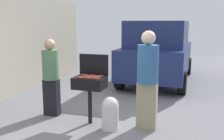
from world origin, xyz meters
name	(u,v)px	position (x,y,z in m)	size (l,w,h in m)	color
ground_plane	(97,121)	(0.00, 0.00, 0.00)	(24.00, 24.00, 0.00)	slate
house_wall_side	(5,45)	(-2.97, 1.00, 1.39)	(0.24, 8.00, 2.77)	#B2A893
bbq_grill	(90,84)	(-0.10, -0.12, 0.78)	(0.60, 0.44, 0.93)	black
grill_lid_open	(94,65)	(-0.10, 0.10, 1.14)	(0.60, 0.05, 0.42)	black
hot_dog_0	(88,76)	(-0.13, -0.11, 0.94)	(0.03, 0.03, 0.13)	#AD4228
hot_dog_1	(101,76)	(0.08, 0.01, 0.94)	(0.03, 0.03, 0.13)	#AD4228
hot_dog_2	(89,78)	(-0.06, -0.26, 0.94)	(0.03, 0.03, 0.13)	#B74C33
hot_dog_3	(95,76)	(0.00, -0.08, 0.94)	(0.03, 0.03, 0.13)	#C6593D
hot_dog_4	(84,77)	(-0.20, -0.18, 0.94)	(0.03, 0.03, 0.13)	#B74C33
hot_dog_5	(82,78)	(-0.20, -0.27, 0.94)	(0.03, 0.03, 0.13)	#B74C33
hot_dog_6	(84,75)	(-0.26, -0.03, 0.94)	(0.03, 0.03, 0.13)	#AD4228
hot_dog_7	(95,78)	(0.06, -0.24, 0.94)	(0.03, 0.03, 0.13)	#AD4228
hot_dog_8	(85,75)	(-0.26, 0.01, 0.94)	(0.03, 0.03, 0.13)	#AD4228
hot_dog_9	(97,77)	(0.05, -0.13, 0.94)	(0.03, 0.03, 0.13)	#AD4228
hot_dog_10	(89,76)	(-0.13, -0.05, 0.94)	(0.03, 0.03, 0.13)	#AD4228
hot_dog_11	(97,78)	(0.07, -0.17, 0.94)	(0.03, 0.03, 0.13)	#B74C33
hot_dog_12	(99,76)	(0.06, -0.05, 0.94)	(0.03, 0.03, 0.13)	#AD4228
hot_dog_13	(80,77)	(-0.26, -0.23, 0.94)	(0.03, 0.03, 0.13)	#AD4228
hot_dog_14	(90,77)	(-0.06, -0.19, 0.94)	(0.03, 0.03, 0.13)	#C6593D
hot_dog_15	(93,75)	(-0.09, 0.01, 0.94)	(0.03, 0.03, 0.13)	#AD4228
propane_tank	(110,113)	(0.37, -0.28, 0.32)	(0.32, 0.32, 0.62)	silver
person_left	(51,75)	(-1.07, 0.06, 0.89)	(0.34, 0.34, 1.63)	black
person_right	(148,77)	(1.01, -0.03, 0.99)	(0.38, 0.38, 1.82)	gray
parked_minivan	(159,51)	(0.58, 4.18, 1.03)	(2.04, 4.41, 2.02)	navy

